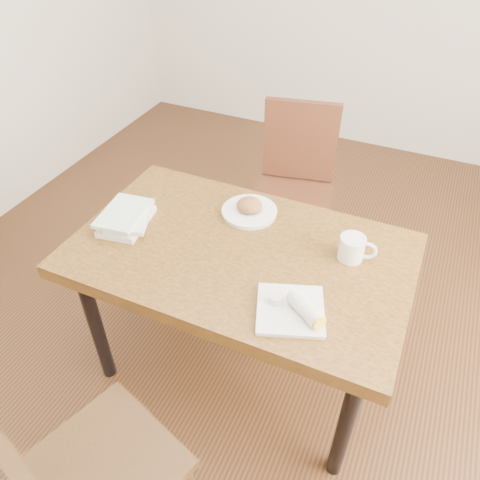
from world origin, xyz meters
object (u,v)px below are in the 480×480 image
at_px(plate_scone, 249,209).
at_px(book_stack, 127,217).
at_px(table, 240,265).
at_px(chair_near, 75,477).
at_px(coffee_mug, 353,248).
at_px(plate_burrito, 295,309).
at_px(chair_far, 295,180).

distance_m(plate_scone, book_stack, 0.51).
distance_m(table, chair_near, 0.92).
height_order(coffee_mug, plate_burrito, coffee_mug).
bearing_deg(plate_burrito, plate_scone, 128.68).
bearing_deg(book_stack, plate_burrito, -12.80).
bearing_deg(coffee_mug, plate_burrito, -106.35).
distance_m(table, plate_scone, 0.26).
xyz_separation_m(chair_far, plate_scone, (-0.00, -0.64, 0.23)).
relative_size(plate_scone, plate_burrito, 0.82).
bearing_deg(plate_scone, plate_burrito, -51.32).
height_order(table, chair_near, chair_near).
bearing_deg(chair_far, book_stack, -115.59).
height_order(chair_far, book_stack, chair_far).
bearing_deg(chair_near, coffee_mug, 63.13).
bearing_deg(table, plate_burrito, -36.33).
bearing_deg(table, book_stack, -175.26).
xyz_separation_m(plate_burrito, book_stack, (-0.79, 0.18, 0.01)).
distance_m(chair_near, chair_far, 1.77).
bearing_deg(plate_burrito, coffee_mug, 73.65).
bearing_deg(plate_scone, chair_near, -92.99).
distance_m(coffee_mug, plate_burrito, 0.37).
xyz_separation_m(chair_near, plate_burrito, (0.42, 0.68, 0.22)).
xyz_separation_m(chair_near, book_stack, (-0.37, 0.86, 0.23)).
xyz_separation_m(table, book_stack, (-0.49, -0.04, 0.11)).
distance_m(chair_near, plate_scone, 1.15).
bearing_deg(book_stack, coffee_mug, 10.93).
bearing_deg(plate_burrito, book_stack, 167.20).
bearing_deg(coffee_mug, chair_far, 122.17).
bearing_deg(coffee_mug, book_stack, -169.07).
relative_size(plate_scone, book_stack, 0.85).
bearing_deg(plate_burrito, chair_far, 108.23).
relative_size(plate_scone, coffee_mug, 1.64).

